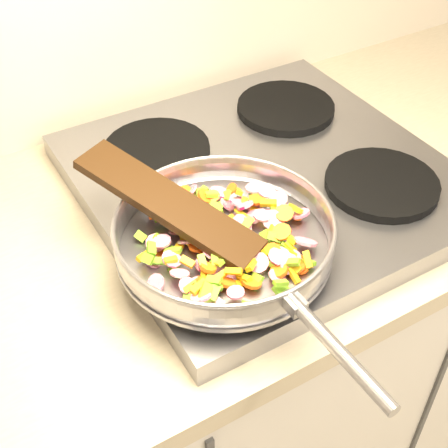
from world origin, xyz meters
TOP-DOWN VIEW (x-y plane):
  - cooktop at (-0.70, 1.67)m, footprint 0.60×0.60m
  - grate_fl at (-0.84, 1.52)m, footprint 0.19×0.19m
  - grate_fr at (-0.56, 1.52)m, footprint 0.19×0.19m
  - grate_bl at (-0.84, 1.81)m, footprint 0.19×0.19m
  - grate_br at (-0.56, 1.81)m, footprint 0.19×0.19m
  - saute_pan at (-0.87, 1.52)m, footprint 0.35×0.53m
  - vegetable_heap at (-0.86, 1.52)m, footprint 0.28×0.26m
  - wooden_spatula at (-0.92, 1.59)m, footprint 0.19×0.30m

SIDE VIEW (x-z plane):
  - cooktop at x=-0.70m, z-range 0.90..0.94m
  - grate_fl at x=-0.84m, z-range 0.94..0.96m
  - grate_fr at x=-0.56m, z-range 0.94..0.96m
  - grate_bl at x=-0.84m, z-range 0.94..0.96m
  - grate_br at x=-0.56m, z-range 0.94..0.96m
  - vegetable_heap at x=-0.86m, z-range 0.95..1.00m
  - saute_pan at x=-0.87m, z-range 0.96..1.01m
  - wooden_spatula at x=-0.92m, z-range 0.97..1.05m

